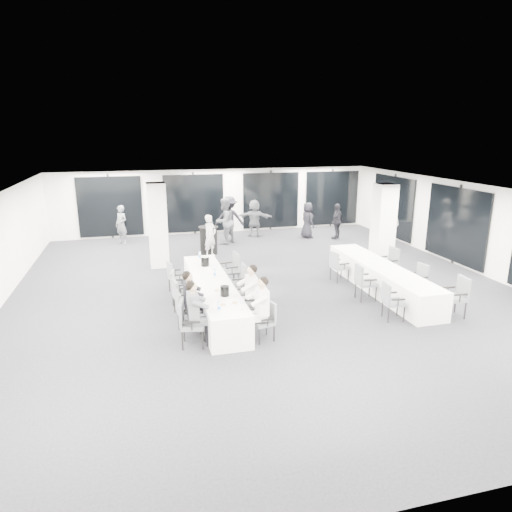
{
  "coord_description": "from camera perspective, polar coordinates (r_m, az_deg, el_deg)",
  "views": [
    {
      "loc": [
        -3.43,
        -11.87,
        4.39
      ],
      "look_at": [
        -0.35,
        -0.2,
        1.08
      ],
      "focal_mm": 32.0,
      "sensor_mm": 36.0,
      "label": 1
    }
  ],
  "objects": [
    {
      "name": "chair_main_left_second",
      "position": [
        10.36,
        -8.88,
        -6.61
      ],
      "size": [
        0.53,
        0.58,
        0.97
      ],
      "rotation": [
        0.0,
        0.0,
        -1.49
      ],
      "color": "#4B4E52",
      "rests_on": "floor"
    },
    {
      "name": "seated_guest_c",
      "position": [
        9.77,
        0.41,
        -6.15
      ],
      "size": [
        0.5,
        0.38,
        1.44
      ],
      "rotation": [
        0.0,
        0.0,
        1.57
      ],
      "color": "silver",
      "rests_on": "floor"
    },
    {
      "name": "chair_side_left_near",
      "position": [
        11.4,
        16.5,
        -5.19
      ],
      "size": [
        0.52,
        0.56,
        0.91
      ],
      "rotation": [
        0.0,
        0.0,
        -1.72
      ],
      "color": "#4B4E52",
      "rests_on": "floor"
    },
    {
      "name": "room",
      "position": [
        14.01,
        3.52,
        2.92
      ],
      "size": [
        14.04,
        16.04,
        2.84
      ],
      "color": "black",
      "rests_on": "ground"
    },
    {
      "name": "standing_guest_b",
      "position": [
        18.28,
        -3.95,
        4.75
      ],
      "size": [
        1.17,
        1.11,
        2.09
      ],
      "primitive_type": "imported",
      "rotation": [
        0.0,
        0.0,
        3.82
      ],
      "color": "#54565B",
      "rests_on": "floor"
    },
    {
      "name": "banquet_table_main",
      "position": [
        11.68,
        -5.42,
        -4.86
      ],
      "size": [
        0.9,
        5.0,
        0.75
      ],
      "primitive_type": "cube",
      "color": "white",
      "rests_on": "floor"
    },
    {
      "name": "seated_guest_d",
      "position": [
        10.61,
        -0.9,
        -4.38
      ],
      "size": [
        0.5,
        0.38,
        1.44
      ],
      "rotation": [
        0.0,
        0.0,
        1.57
      ],
      "color": "silver",
      "rests_on": "floor"
    },
    {
      "name": "standing_guest_d",
      "position": [
        19.41,
        10.12,
        4.58
      ],
      "size": [
        1.13,
        1.07,
        1.7
      ],
      "primitive_type": "imported",
      "rotation": [
        0.0,
        0.0,
        3.84
      ],
      "color": "black",
      "rests_on": "floor"
    },
    {
      "name": "plate_a",
      "position": [
        9.95,
        -4.19,
        -6.11
      ],
      "size": [
        0.21,
        0.21,
        0.03
      ],
      "color": "white",
      "rests_on": "banquet_table_main"
    },
    {
      "name": "chair_main_left_near",
      "position": [
        9.73,
        -8.44,
        -8.02
      ],
      "size": [
        0.58,
        0.62,
        0.99
      ],
      "rotation": [
        0.0,
        0.0,
        -1.77
      ],
      "color": "#4B4E52",
      "rests_on": "floor"
    },
    {
      "name": "water_bottle_c",
      "position": [
        13.52,
        -7.05,
        0.08
      ],
      "size": [
        0.07,
        0.07,
        0.22
      ],
      "primitive_type": "cylinder",
      "color": "silver",
      "rests_on": "banquet_table_main"
    },
    {
      "name": "standing_guest_e",
      "position": [
        19.46,
        6.46,
        4.75
      ],
      "size": [
        0.66,
        0.91,
        1.71
      ],
      "primitive_type": "imported",
      "rotation": [
        0.0,
        0.0,
        1.78
      ],
      "color": "black",
      "rests_on": "floor"
    },
    {
      "name": "chair_main_right_mid",
      "position": [
        11.49,
        -1.07,
        -4.08
      ],
      "size": [
        0.58,
        0.62,
        1.01
      ],
      "rotation": [
        0.0,
        0.0,
        1.4
      ],
      "color": "#4B4E52",
      "rests_on": "floor"
    },
    {
      "name": "chair_main_right_fourth",
      "position": [
        12.35,
        -2.11,
        -2.88
      ],
      "size": [
        0.48,
        0.54,
        0.94
      ],
      "rotation": [
        0.0,
        0.0,
        1.59
      ],
      "color": "#4B4E52",
      "rests_on": "floor"
    },
    {
      "name": "standing_guest_c",
      "position": [
        18.8,
        -3.35,
        5.05
      ],
      "size": [
        1.47,
        0.97,
        2.09
      ],
      "primitive_type": "imported",
      "rotation": [
        0.0,
        0.0,
        2.92
      ],
      "color": "black",
      "rests_on": "floor"
    },
    {
      "name": "standing_guest_g",
      "position": [
        19.06,
        -16.49,
        4.07
      ],
      "size": [
        0.81,
        0.82,
        1.75
      ],
      "primitive_type": "imported",
      "rotation": [
        0.0,
        0.0,
        -0.82
      ],
      "color": "#54565B",
      "rests_on": "floor"
    },
    {
      "name": "seated_guest_a",
      "position": [
        9.64,
        -7.5,
        -6.61
      ],
      "size": [
        0.5,
        0.38,
        1.44
      ],
      "rotation": [
        0.0,
        0.0,
        -1.57
      ],
      "color": "#54565B",
      "rests_on": "floor"
    },
    {
      "name": "seated_guest_b",
      "position": [
        10.29,
        -8.01,
        -5.18
      ],
      "size": [
        0.5,
        0.38,
        1.44
      ],
      "rotation": [
        0.0,
        0.0,
        -1.57
      ],
      "color": "black",
      "rests_on": "floor"
    },
    {
      "name": "plate_c",
      "position": [
        10.85,
        -4.94,
        -4.28
      ],
      "size": [
        0.19,
        0.19,
        0.03
      ],
      "color": "white",
      "rests_on": "banquet_table_main"
    },
    {
      "name": "ice_bucket_near",
      "position": [
        10.47,
        -3.94,
        -4.39
      ],
      "size": [
        0.21,
        0.21,
        0.23
      ],
      "primitive_type": "cylinder",
      "color": "black",
      "rests_on": "banquet_table_main"
    },
    {
      "name": "chair_main_left_far",
      "position": [
        12.9,
        -10.13,
        -2.41
      ],
      "size": [
        0.53,
        0.56,
        0.9
      ],
      "rotation": [
        0.0,
        0.0,
        -1.38
      ],
      "color": "#4B4E52",
      "rests_on": "floor"
    },
    {
      "name": "standing_guest_a",
      "position": [
        16.44,
        -5.76,
        2.86
      ],
      "size": [
        0.81,
        0.8,
        1.73
      ],
      "primitive_type": "imported",
      "rotation": [
        0.0,
        0.0,
        0.74
      ],
      "color": "silver",
      "rests_on": "floor"
    },
    {
      "name": "chair_main_left_fourth",
      "position": [
        12.11,
        -9.77,
        -3.63
      ],
      "size": [
        0.54,
        0.56,
        0.88
      ],
      "rotation": [
        0.0,
        0.0,
        -1.81
      ],
      "color": "#4B4E52",
      "rests_on": "floor"
    },
    {
      "name": "ice_bucket_far",
      "position": [
        12.82,
        -6.39,
        -0.66
      ],
      "size": [
        0.23,
        0.23,
        0.26
      ],
      "primitive_type": "cylinder",
      "color": "black",
      "rests_on": "banquet_table_main"
    },
    {
      "name": "wine_glass",
      "position": [
        9.65,
        -1.83,
        -5.83
      ],
      "size": [
        0.08,
        0.08,
        0.21
      ],
      "color": "silver",
      "rests_on": "banquet_table_main"
    },
    {
      "name": "chair_side_right_far",
      "position": [
        14.55,
        16.39,
        -0.61
      ],
      "size": [
        0.54,
        0.58,
        0.97
      ],
      "rotation": [
        0.0,
        0.0,
        1.68
      ],
      "color": "#4B4E52",
      "rests_on": "floor"
    },
    {
      "name": "water_bottle_b",
      "position": [
        11.81,
        -5.19,
        -2.15
      ],
      "size": [
        0.07,
        0.07,
        0.21
      ],
      "primitive_type": "cylinder",
      "color": "silver",
      "rests_on": "banquet_table_main"
    },
    {
      "name": "plate_b",
      "position": [
        10.04,
        -2.68,
        -5.88
      ],
      "size": [
        0.2,
        0.2,
        0.03
      ],
      "color": "white",
      "rests_on": "banquet_table_main"
    },
    {
      "name": "chair_main_left_mid",
      "position": [
        11.38,
        -9.42,
        -4.82
      ],
      "size": [
        0.53,
        0.56,
        0.9
      ],
      "rotation": [
        0.0,
        0.0,
        -1.38
      ],
      "color": "#4B4E52",
      "rests_on": "floor"
    },
    {
      "name": "column_left",
      "position": [
        15.38,
        -12.18,
        3.77
      ],
      "size": [
        0.6,
        0.6,
        2.8
      ],
      "primitive_type": "cube",
      "color": "silver",
      "rests_on": "floor"
    },
    {
      "name": "chair_side_right_near",
      "position": [
        12.14,
        23.84,
        -4.36
      ],
      "size": [
        0.56,
        0.61,
        1.0
      ],
      "rotation": [
        0.0,
        0.0,
        1.46
      ],
      "color": "#4B4E52",
      "rests_on": "floor"
    },
    {
      "name": "chair_main_right_far",
      "position": [
        13.27,
        -3.04,
        -1.44
      ],
      "size": [
        0.57,
        0.61,
        1.0
      ],
      "rotation": [
        0.0,
        0.0,
        1.71
      ],
      "color": "#4B4E52",
      "rests_on": "floor"
    },
    {
      "name": "chair_side_right_mid",
      "position": [
        13.33,
        19.69,
        -2.56
      ],
      "size": [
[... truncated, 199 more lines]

